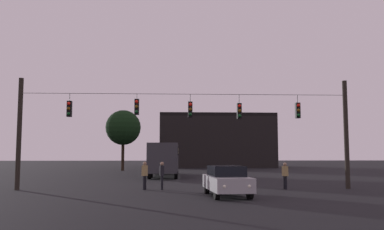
# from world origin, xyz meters

# --- Properties ---
(ground_plane) EXTENTS (168.00, 168.00, 0.00)m
(ground_plane) POSITION_xyz_m (0.00, 24.50, 0.00)
(ground_plane) COLOR black
(ground_plane) RESTS_ON ground
(overhead_signal_span) EXTENTS (20.04, 0.44, 6.64)m
(overhead_signal_span) POSITION_xyz_m (0.03, 15.75, 3.82)
(overhead_signal_span) COLOR black
(overhead_signal_span) RESTS_ON ground
(city_bus) EXTENTS (2.73, 11.05, 3.00)m
(city_bus) POSITION_xyz_m (-1.54, 29.61, 1.87)
(city_bus) COLOR #2D2D33
(city_bus) RESTS_ON ground
(car_near_right) EXTENTS (2.14, 4.45, 1.52)m
(car_near_right) POSITION_xyz_m (1.94, 11.83, 0.80)
(car_near_right) COLOR #99999E
(car_near_right) RESTS_ON ground
(pedestrian_crossing_left) EXTENTS (0.28, 0.38, 1.64)m
(pedestrian_crossing_left) POSITION_xyz_m (-1.41, 15.54, 0.92)
(pedestrian_crossing_left) COLOR black
(pedestrian_crossing_left) RESTS_ON ground
(pedestrian_crossing_center) EXTENTS (0.32, 0.41, 1.58)m
(pedestrian_crossing_center) POSITION_xyz_m (5.97, 15.58, 0.89)
(pedestrian_crossing_center) COLOR black
(pedestrian_crossing_center) RESTS_ON ground
(pedestrian_crossing_right) EXTENTS (0.35, 0.42, 1.65)m
(pedestrian_crossing_right) POSITION_xyz_m (-2.43, 15.62, 0.93)
(pedestrian_crossing_right) COLOR black
(pedestrian_crossing_right) RESTS_ON ground
(corner_building) EXTENTS (17.13, 11.47, 8.03)m
(corner_building) POSITION_xyz_m (5.86, 55.10, 4.02)
(corner_building) COLOR black
(corner_building) RESTS_ON ground
(tree_left_silhouette) EXTENTS (4.34, 4.34, 7.49)m
(tree_left_silhouette) POSITION_xyz_m (-6.98, 41.89, 5.29)
(tree_left_silhouette) COLOR black
(tree_left_silhouette) RESTS_ON ground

